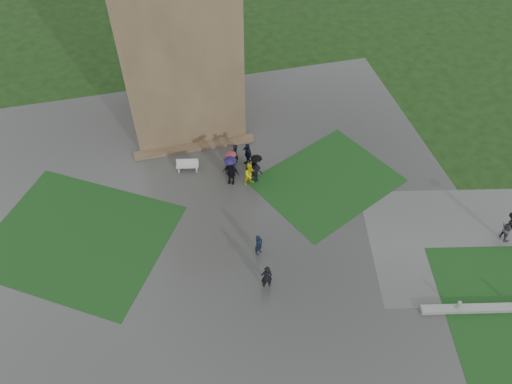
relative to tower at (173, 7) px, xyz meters
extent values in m
plane|color=black|center=(0.00, -15.00, -9.00)|extent=(120.00, 120.00, 0.00)
cube|color=#343432|center=(0.00, -13.00, -8.99)|extent=(34.00, 34.00, 0.02)
cube|color=#133613|center=(-8.50, -11.00, -8.97)|extent=(14.10, 13.46, 0.01)
cube|color=#133613|center=(8.50, -10.00, -8.97)|extent=(11.12, 10.15, 0.01)
cube|color=brown|center=(0.00, 0.00, 0.00)|extent=(8.00, 8.00, 18.00)
cube|color=brown|center=(0.00, -4.40, -8.87)|extent=(9.00, 0.80, 0.22)
cylinder|color=gray|center=(12.26, -21.31, -8.55)|extent=(0.20, 0.20, 0.90)
cube|color=beige|center=(-0.86, -6.64, -8.52)|extent=(1.64, 0.79, 0.06)
cube|color=beige|center=(-1.47, -6.51, -8.76)|extent=(0.17, 0.43, 0.44)
cube|color=beige|center=(-0.24, -6.77, -8.76)|extent=(0.17, 0.43, 0.44)
cube|color=beige|center=(-0.81, -6.41, -8.28)|extent=(1.55, 0.38, 0.42)
imported|color=black|center=(3.66, -8.07, -8.14)|extent=(0.91, 1.13, 1.68)
imported|color=black|center=(3.46, -6.97, -8.03)|extent=(0.98, 1.26, 1.90)
imported|color=black|center=(2.59, -6.76, -8.08)|extent=(0.75, 0.78, 1.80)
imported|color=#3A3B3F|center=(2.04, -7.48, -8.16)|extent=(0.86, 0.90, 1.63)
imported|color=black|center=(2.08, -7.96, -8.24)|extent=(0.86, 0.73, 1.48)
imported|color=black|center=(1.93, -8.51, -8.03)|extent=(1.28, 1.08, 1.90)
imported|color=yellow|center=(3.20, -8.92, -8.04)|extent=(1.03, 0.77, 1.88)
imported|color=black|center=(3.67, -8.83, -8.22)|extent=(1.10, 0.87, 1.51)
imported|color=#D35768|center=(2.59, -6.76, -6.86)|extent=(0.84, 0.84, 0.77)
imported|color=navy|center=(1.93, -8.51, -7.01)|extent=(0.86, 0.86, 0.76)
imported|color=black|center=(3.67, -8.83, -6.90)|extent=(0.75, 0.75, 0.66)
imported|color=#D35768|center=(2.08, -7.96, -6.98)|extent=(0.75, 0.75, 0.66)
imported|color=black|center=(2.36, -14.82, -8.17)|extent=(0.71, 0.67, 1.63)
imported|color=black|center=(2.24, -17.22, -8.04)|extent=(0.69, 0.45, 1.89)
imported|color=#3A3B3F|center=(17.76, -17.29, -8.10)|extent=(0.63, 0.92, 1.75)
camera|label=1|loc=(-2.03, -32.34, 16.38)|focal=35.00mm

